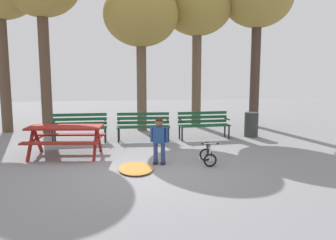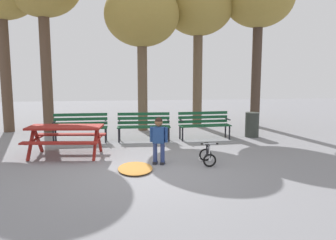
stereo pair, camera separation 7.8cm
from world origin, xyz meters
name	(u,v)px [view 1 (the left image)]	position (x,y,z in m)	size (l,w,h in m)	color
ground	(144,172)	(0.00, 0.00, 0.00)	(36.00, 36.00, 0.00)	gray
picnic_table	(65,133)	(-1.84, 1.59, 0.59)	(1.94, 1.54, 0.79)	maroon
park_bench_far_left	(80,125)	(-1.69, 3.35, 0.51)	(1.60, 0.46, 0.85)	#144728
park_bench_left	(143,124)	(0.22, 3.30, 0.51)	(1.62, 0.53, 0.85)	#144728
park_bench_right	(204,123)	(2.11, 3.30, 0.51)	(1.62, 0.54, 0.85)	#144728
child_standing	(159,137)	(0.39, 0.53, 0.64)	(0.40, 0.23, 1.09)	navy
kids_bicycle	(208,155)	(1.50, 0.42, 0.20)	(0.39, 0.58, 0.54)	black
leaf_pile	(136,168)	(-0.16, 0.15, 0.04)	(1.07, 0.75, 0.07)	#C68438
trash_bin	(251,125)	(3.73, 3.44, 0.40)	(0.44, 0.44, 0.79)	#2D332D
tree_center	(141,16)	(0.29, 5.19, 4.00)	(2.60, 2.60, 5.16)	brown
tree_right	(197,8)	(2.44, 5.86, 4.45)	(2.60, 2.60, 5.63)	brown
tree_far_right	(258,0)	(4.64, 5.52, 4.72)	(2.60, 2.60, 5.92)	#423328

